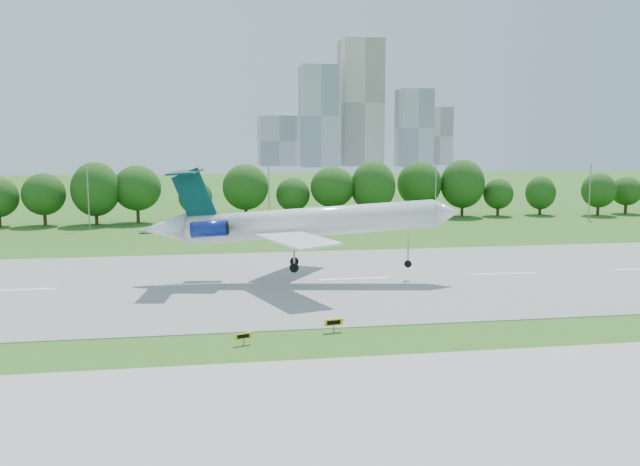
{
  "coord_description": "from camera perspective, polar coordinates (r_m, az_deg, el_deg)",
  "views": [
    {
      "loc": [
        1.2,
        -60.71,
        17.52
      ],
      "look_at": [
        14.56,
        18.0,
        6.91
      ],
      "focal_mm": 40.0,
      "sensor_mm": 36.0,
      "label": 1
    }
  ],
  "objects": [
    {
      "name": "light_poles",
      "position": [
        143.2,
        -11.1,
        2.95
      ],
      "size": [
        175.9,
        0.25,
        12.19
      ],
      "color": "gray",
      "rests_on": "ground"
    },
    {
      "name": "taxiway",
      "position": [
        46.17,
        -10.76,
        -14.81
      ],
      "size": [
        400.0,
        23.0,
        0.08
      ],
      "primitive_type": "cube",
      "color": "#ADADA8",
      "rests_on": "ground"
    },
    {
      "name": "service_vehicle_b",
      "position": [
        136.41,
        -13.58,
        0.22
      ],
      "size": [
        3.53,
        2.21,
        1.12
      ],
      "primitive_type": "imported",
      "rotation": [
        0.0,
        0.0,
        1.86
      ],
      "color": "white",
      "rests_on": "ground"
    },
    {
      "name": "runway",
      "position": [
        87.49,
        -10.25,
        -4.08
      ],
      "size": [
        400.0,
        45.0,
        0.08
      ],
      "primitive_type": "cube",
      "color": "gray",
      "rests_on": "ground"
    },
    {
      "name": "ground",
      "position": [
        63.2,
        -10.46,
        -8.65
      ],
      "size": [
        600.0,
        600.0,
        0.0
      ],
      "primitive_type": "plane",
      "color": "#2B641A",
      "rests_on": "ground"
    },
    {
      "name": "taxi_sign_centre",
      "position": [
        61.74,
        -6.13,
        -8.21
      ],
      "size": [
        1.46,
        0.64,
        1.05
      ],
      "rotation": [
        0.0,
        0.0,
        0.33
      ],
      "color": "gray",
      "rests_on": "ground"
    },
    {
      "name": "airliner",
      "position": [
        87.33,
        -2.02,
        0.9
      ],
      "size": [
        38.67,
        27.88,
        12.56
      ],
      "rotation": [
        0.0,
        -0.06,
        -0.14
      ],
      "color": "white",
      "rests_on": "ground"
    },
    {
      "name": "skyline",
      "position": [
        462.23,
        2.77,
        9.17
      ],
      "size": [
        127.0,
        52.0,
        80.0
      ],
      "color": "#B2B2B7",
      "rests_on": "ground"
    },
    {
      "name": "tree_line",
      "position": [
        153.14,
        -10.07,
        3.21
      ],
      "size": [
        288.4,
        8.4,
        10.4
      ],
      "color": "#382314",
      "rests_on": "ground"
    },
    {
      "name": "taxi_sign_right",
      "position": [
        65.29,
        1.11,
        -7.17
      ],
      "size": [
        1.75,
        0.54,
        1.23
      ],
      "rotation": [
        0.0,
        0.0,
        0.2
      ],
      "color": "gray",
      "rests_on": "ground"
    }
  ]
}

